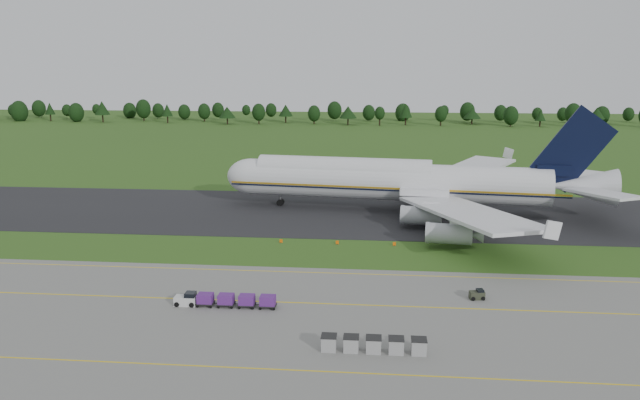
# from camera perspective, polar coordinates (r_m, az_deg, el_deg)

# --- Properties ---
(ground) EXTENTS (600.00, 600.00, 0.00)m
(ground) POSITION_cam_1_polar(r_m,az_deg,el_deg) (102.07, 0.76, -4.87)
(ground) COLOR #2B5118
(ground) RESTS_ON ground
(apron) EXTENTS (300.00, 52.00, 0.06)m
(apron) POSITION_cam_1_polar(r_m,az_deg,el_deg) (70.46, -1.47, -13.06)
(apron) COLOR slate
(apron) RESTS_ON ground
(taxiway) EXTENTS (300.00, 40.00, 0.08)m
(taxiway) POSITION_cam_1_polar(r_m,az_deg,el_deg) (129.00, 1.74, -1.17)
(taxiway) COLOR black
(taxiway) RESTS_ON ground
(apron_markings) EXTENTS (300.00, 30.20, 0.01)m
(apron_markings) POSITION_cam_1_polar(r_m,az_deg,el_deg) (76.80, -0.85, -10.79)
(apron_markings) COLOR yellow
(apron_markings) RESTS_ON apron
(tree_line) EXTENTS (523.03, 23.65, 11.90)m
(tree_line) POSITION_cam_1_polar(r_m,az_deg,el_deg) (318.48, 0.64, 8.08)
(tree_line) COLOR black
(tree_line) RESTS_ON ground
(aircraft) EXTENTS (80.64, 77.83, 22.57)m
(aircraft) POSITION_cam_1_polar(r_m,az_deg,el_deg) (130.11, 7.48, 1.73)
(aircraft) COLOR silver
(aircraft) RESTS_ON ground
(baggage_train) EXTENTS (13.08, 1.67, 1.61)m
(baggage_train) POSITION_cam_1_polar(r_m,az_deg,el_deg) (81.05, -8.80, -9.02)
(baggage_train) COLOR silver
(baggage_train) RESTS_ON apron
(utility_cart) EXTENTS (2.06, 1.43, 1.04)m
(utility_cart) POSITION_cam_1_polar(r_m,az_deg,el_deg) (85.11, 14.15, -8.45)
(utility_cart) COLOR #2E3223
(utility_cart) RESTS_ON apron
(uld_row) EXTENTS (11.29, 1.69, 1.67)m
(uld_row) POSITION_cam_1_polar(r_m,az_deg,el_deg) (68.65, 4.92, -13.02)
(uld_row) COLOR #959595
(uld_row) RESTS_ON apron
(edge_markers) EXTENTS (19.96, 0.30, 0.60)m
(edge_markers) POSITION_cam_1_polar(r_m,az_deg,el_deg) (106.94, 1.59, -3.91)
(edge_markers) COLOR #FD6007
(edge_markers) RESTS_ON ground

